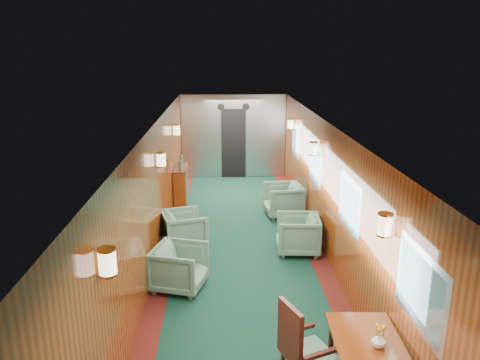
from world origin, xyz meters
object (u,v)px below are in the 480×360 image
(side_chair, at_px, (300,346))
(armchair_right_far, at_px, (283,200))
(dining_table, at_px, (366,348))
(armchair_right_near, at_px, (298,234))
(armchair_left_near, at_px, (180,267))
(credenza, at_px, (181,185))
(armchair_left_far, at_px, (184,230))

(side_chair, xyz_separation_m, armchair_right_far, (0.57, 5.66, -0.24))
(dining_table, height_order, armchair_right_near, dining_table)
(armchair_left_near, bearing_deg, armchair_right_near, -42.28)
(credenza, xyz_separation_m, armchair_right_far, (2.35, -1.02, -0.09))
(armchair_right_near, bearing_deg, armchair_left_far, -93.80)
(armchair_left_near, distance_m, armchair_right_far, 3.82)
(armchair_left_far, xyz_separation_m, armchair_right_near, (2.10, -0.31, -0.00))
(dining_table, distance_m, armchair_left_far, 4.64)
(side_chair, relative_size, armchair_left_near, 1.44)
(credenza, bearing_deg, dining_table, -69.97)
(dining_table, height_order, side_chair, side_chair)
(side_chair, xyz_separation_m, armchair_right_near, (0.58, 3.69, -0.25))
(credenza, xyz_separation_m, armchair_right_near, (2.36, -2.98, -0.10))
(armchair_left_near, bearing_deg, dining_table, -123.25)
(dining_table, bearing_deg, armchair_left_far, 120.85)
(armchair_right_near, bearing_deg, armchair_left_near, -53.89)
(credenza, bearing_deg, armchair_left_near, -85.86)
(dining_table, height_order, armchair_left_near, dining_table)
(armchair_left_far, bearing_deg, armchair_right_near, -115.15)
(credenza, height_order, armchair_right_near, credenza)
(side_chair, xyz_separation_m, credenza, (-1.78, 6.68, -0.15))
(armchair_left_far, xyz_separation_m, armchair_right_far, (2.08, 1.66, 0.01))
(dining_table, bearing_deg, credenza, 112.58)
(side_chair, distance_m, armchair_left_near, 2.85)
(dining_table, xyz_separation_m, armchair_left_near, (-2.16, 2.51, -0.27))
(armchair_left_near, relative_size, armchair_left_far, 0.99)
(armchair_right_near, bearing_deg, credenza, -137.12)
(armchair_left_near, relative_size, armchair_right_far, 0.97)
(side_chair, distance_m, armchair_right_near, 3.75)
(dining_table, bearing_deg, armchair_left_near, 133.21)
(credenza, relative_size, armchair_left_near, 1.50)
(dining_table, distance_m, side_chair, 0.68)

